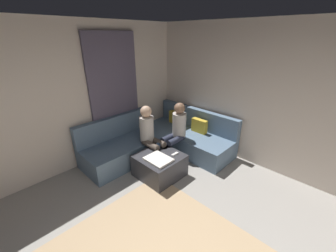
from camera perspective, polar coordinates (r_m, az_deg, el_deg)
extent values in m
cube|color=beige|center=(4.14, 30.34, 5.25)|extent=(6.00, 0.12, 2.70)
cube|color=beige|center=(4.08, -30.67, 4.96)|extent=(0.12, 6.00, 2.70)
cube|color=#595166|center=(4.51, -14.23, 7.78)|extent=(0.06, 1.10, 2.50)
cube|color=slate|center=(4.83, 5.14, -3.79)|extent=(2.10, 0.85, 0.42)
cube|color=slate|center=(4.91, 7.96, 2.12)|extent=(2.10, 0.14, 0.45)
cube|color=slate|center=(4.48, -11.72, -6.57)|extent=(0.85, 1.70, 0.42)
cube|color=slate|center=(4.56, -14.72, -0.19)|extent=(0.14, 1.70, 0.45)
cube|color=gold|center=(5.11, 2.19, 1.95)|extent=(0.36, 0.12, 0.36)
cube|color=gold|center=(4.71, 8.52, -0.27)|extent=(0.36, 0.12, 0.36)
cube|color=#333338|center=(3.94, -2.32, -10.66)|extent=(0.76, 0.76, 0.42)
cube|color=white|center=(3.69, -2.65, -9.08)|extent=(0.44, 0.36, 0.04)
cylinder|color=#334C72|center=(4.05, -2.69, -5.38)|extent=(0.08, 0.08, 0.10)
cube|color=white|center=(3.85, 1.89, -7.66)|extent=(0.05, 0.15, 0.02)
cylinder|color=#2D3347|center=(4.22, 0.24, -8.06)|extent=(0.12, 0.12, 0.42)
cylinder|color=#2D3347|center=(4.33, -1.49, -7.19)|extent=(0.12, 0.12, 0.42)
cylinder|color=#2D3347|center=(4.22, 2.13, -3.91)|extent=(0.12, 0.40, 0.12)
cylinder|color=#2D3347|center=(4.32, 0.36, -3.14)|extent=(0.12, 0.40, 0.12)
cylinder|color=beige|center=(4.30, 3.08, 0.33)|extent=(0.28, 0.28, 0.50)
sphere|color=#8C664C|center=(4.17, 3.19, 4.87)|extent=(0.22, 0.22, 0.22)
cylinder|color=brown|center=(4.18, -0.98, -8.47)|extent=(0.12, 0.12, 0.42)
cylinder|color=brown|center=(4.07, -2.79, -9.43)|extent=(0.12, 0.12, 0.42)
cylinder|color=brown|center=(4.17, -2.95, -4.29)|extent=(0.40, 0.12, 0.12)
cylinder|color=brown|center=(4.06, -4.81, -5.14)|extent=(0.40, 0.12, 0.12)
cylinder|color=beige|center=(4.14, -5.83, -0.73)|extent=(0.28, 0.28, 0.50)
sphere|color=#D8AD8C|center=(4.00, -6.04, 3.96)|extent=(0.22, 0.22, 0.22)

